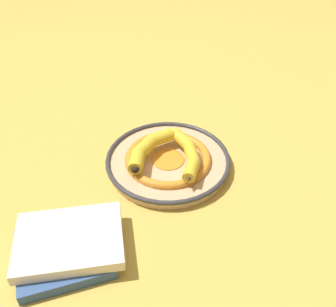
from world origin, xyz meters
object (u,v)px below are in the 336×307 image
at_px(banana_b, 149,147).
at_px(book_stack, 68,247).
at_px(banana_a, 188,154).
at_px(decorative_bowl, 168,161).

bearing_deg(banana_b, book_stack, 3.83).
bearing_deg(banana_b, banana_a, 107.48).
height_order(banana_a, banana_b, banana_b).
xyz_separation_m(banana_a, banana_b, (-0.05, -0.09, 0.00)).
bearing_deg(decorative_bowl, book_stack, -51.31).
bearing_deg(banana_a, book_stack, 126.30).
xyz_separation_m(banana_a, book_stack, (0.18, -0.30, -0.02)).
relative_size(banana_a, book_stack, 0.89).
xyz_separation_m(decorative_bowl, banana_b, (-0.02, -0.04, 0.03)).
bearing_deg(decorative_bowl, banana_a, 58.90).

